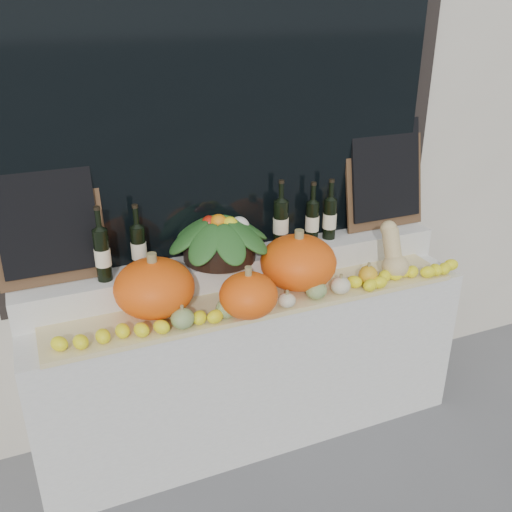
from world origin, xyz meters
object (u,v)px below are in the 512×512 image
pumpkin_right (298,262)px  produce_bowl (219,236)px  pumpkin_left (154,288)px  butternut_squash (393,254)px  wine_bottle_tall (281,223)px

pumpkin_right → produce_bowl: (-0.35, 0.21, 0.12)m
pumpkin_right → pumpkin_left: bearing=179.2°
pumpkin_right → produce_bowl: 0.43m
pumpkin_left → butternut_squash: 1.27m
produce_bowl → wine_bottle_tall: wine_bottle_tall is taller
pumpkin_right → butternut_squash: (0.53, -0.08, -0.01)m
pumpkin_left → wine_bottle_tall: wine_bottle_tall is taller
wine_bottle_tall → produce_bowl: bearing=-174.9°
produce_bowl → pumpkin_right: bearing=-30.2°
produce_bowl → wine_bottle_tall: bearing=5.1°
butternut_squash → wine_bottle_tall: wine_bottle_tall is taller
pumpkin_left → pumpkin_right: (0.74, -0.01, 0.00)m
wine_bottle_tall → butternut_squash: bearing=-31.6°
butternut_squash → wine_bottle_tall: 0.62m
pumpkin_right → butternut_squash: 0.53m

